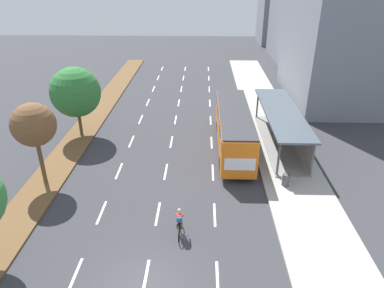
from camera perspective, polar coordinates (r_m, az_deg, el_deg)
The scene contains 13 objects.
median_strip at distance 36.28m, azimuth -15.98°, elevation 3.49°, with size 2.60×52.00×0.12m, color brown.
sidewalk_right at distance 35.21m, azimuth 12.44°, elevation 3.23°, with size 4.50×52.00×0.15m, color #ADAAA3.
lane_divider_left at distance 33.64m, azimuth -8.93°, elevation 2.30°, with size 0.14×47.65×0.01m.
lane_divider_center at distance 33.18m, azimuth -2.98°, elevation 2.25°, with size 0.14×47.65×0.01m.
lane_divider_right at distance 33.09m, azimuth 3.08°, elevation 2.18°, with size 0.14×47.65×0.01m.
bus_shelter at distance 30.71m, azimuth 14.59°, elevation 3.13°, with size 2.90×11.96×2.86m.
bus at distance 29.08m, azimuth 6.76°, elevation 2.93°, with size 2.54×11.29×3.37m.
cyclist at distance 20.26m, azimuth -2.04°, elevation -12.64°, with size 0.46×1.82×1.71m.
median_tree_second at distance 25.25m, azimuth -24.11°, elevation 2.79°, with size 2.90×2.90×5.77m.
median_tree_third at distance 32.02m, azimuth -18.22°, elevation 7.91°, with size 4.27×4.27×6.13m.
trash_bin at distance 25.21m, azimuth 14.87°, elevation -5.58°, with size 0.52×0.52×0.85m, color #4C4C51.
building_near_right at distance 42.67m, azimuth 23.19°, elevation 18.41°, with size 9.38×14.66×18.18m, color gray.
building_mid_right at distance 57.77m, azimuth 19.17°, elevation 20.77°, with size 7.69×12.75×18.48m, color #A39E93.
Camera 1 is at (2.65, -11.86, 13.53)m, focal length 33.18 mm.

